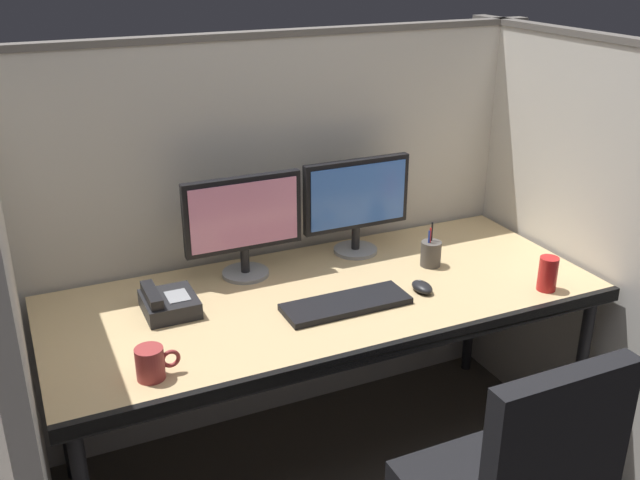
{
  "coord_description": "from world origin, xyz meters",
  "views": [
    {
      "loc": [
        -0.94,
        -1.71,
        1.87
      ],
      "look_at": [
        0.0,
        0.35,
        0.92
      ],
      "focal_mm": 40.38,
      "sensor_mm": 36.0,
      "label": 1
    }
  ],
  "objects_px": {
    "keyboard_main": "(346,304)",
    "soda_can": "(548,274)",
    "monitor_left": "(243,220)",
    "pen_cup": "(431,253)",
    "monitor_right": "(357,200)",
    "desk_phone": "(168,303)",
    "coffee_mug": "(151,363)",
    "desk": "(327,307)",
    "computer_mouse": "(422,287)"
  },
  "relations": [
    {
      "from": "keyboard_main",
      "to": "pen_cup",
      "type": "relative_size",
      "value": 2.56
    },
    {
      "from": "coffee_mug",
      "to": "desk",
      "type": "bearing_deg",
      "value": 21.28
    },
    {
      "from": "computer_mouse",
      "to": "pen_cup",
      "type": "xyz_separation_m",
      "value": [
        0.14,
        0.17,
        0.03
      ]
    },
    {
      "from": "monitor_right",
      "to": "pen_cup",
      "type": "xyz_separation_m",
      "value": [
        0.2,
        -0.23,
        -0.17
      ]
    },
    {
      "from": "computer_mouse",
      "to": "monitor_right",
      "type": "bearing_deg",
      "value": 97.54
    },
    {
      "from": "pen_cup",
      "to": "coffee_mug",
      "type": "height_order",
      "value": "pen_cup"
    },
    {
      "from": "monitor_left",
      "to": "coffee_mug",
      "type": "bearing_deg",
      "value": -131.11
    },
    {
      "from": "desk",
      "to": "monitor_left",
      "type": "height_order",
      "value": "monitor_left"
    },
    {
      "from": "keyboard_main",
      "to": "soda_can",
      "type": "relative_size",
      "value": 3.52
    },
    {
      "from": "monitor_left",
      "to": "coffee_mug",
      "type": "xyz_separation_m",
      "value": [
        -0.46,
        -0.52,
        -0.17
      ]
    },
    {
      "from": "computer_mouse",
      "to": "desk",
      "type": "bearing_deg",
      "value": 159.59
    },
    {
      "from": "soda_can",
      "to": "coffee_mug",
      "type": "distance_m",
      "value": 1.37
    },
    {
      "from": "monitor_right",
      "to": "monitor_left",
      "type": "bearing_deg",
      "value": -177.38
    },
    {
      "from": "pen_cup",
      "to": "coffee_mug",
      "type": "relative_size",
      "value": 1.33
    },
    {
      "from": "soda_can",
      "to": "desk_phone",
      "type": "bearing_deg",
      "value": 162.73
    },
    {
      "from": "monitor_left",
      "to": "coffee_mug",
      "type": "height_order",
      "value": "monitor_left"
    },
    {
      "from": "monitor_right",
      "to": "soda_can",
      "type": "bearing_deg",
      "value": -51.34
    },
    {
      "from": "desk",
      "to": "pen_cup",
      "type": "relative_size",
      "value": 11.33
    },
    {
      "from": "computer_mouse",
      "to": "coffee_mug",
      "type": "distance_m",
      "value": 0.98
    },
    {
      "from": "monitor_left",
      "to": "monitor_right",
      "type": "bearing_deg",
      "value": 2.62
    },
    {
      "from": "monitor_left",
      "to": "pen_cup",
      "type": "distance_m",
      "value": 0.71
    },
    {
      "from": "monitor_left",
      "to": "computer_mouse",
      "type": "distance_m",
      "value": 0.67
    },
    {
      "from": "desk",
      "to": "desk_phone",
      "type": "distance_m",
      "value": 0.54
    },
    {
      "from": "coffee_mug",
      "to": "monitor_right",
      "type": "bearing_deg",
      "value": 30.65
    },
    {
      "from": "keyboard_main",
      "to": "soda_can",
      "type": "bearing_deg",
      "value": -14.25
    },
    {
      "from": "desk",
      "to": "soda_can",
      "type": "distance_m",
      "value": 0.77
    },
    {
      "from": "desk_phone",
      "to": "pen_cup",
      "type": "height_order",
      "value": "pen_cup"
    },
    {
      "from": "soda_can",
      "to": "monitor_left",
      "type": "bearing_deg",
      "value": 149.12
    },
    {
      "from": "keyboard_main",
      "to": "soda_can",
      "type": "height_order",
      "value": "soda_can"
    },
    {
      "from": "pen_cup",
      "to": "monitor_left",
      "type": "bearing_deg",
      "value": 162.52
    },
    {
      "from": "pen_cup",
      "to": "coffee_mug",
      "type": "xyz_separation_m",
      "value": [
        -1.11,
        -0.31,
        -0.0
      ]
    },
    {
      "from": "desk",
      "to": "computer_mouse",
      "type": "bearing_deg",
      "value": -20.41
    },
    {
      "from": "soda_can",
      "to": "coffee_mug",
      "type": "xyz_separation_m",
      "value": [
        -1.37,
        0.03,
        -0.01
      ]
    },
    {
      "from": "monitor_right",
      "to": "desk_phone",
      "type": "bearing_deg",
      "value": -166.84
    },
    {
      "from": "keyboard_main",
      "to": "monitor_right",
      "type": "bearing_deg",
      "value": 58.8
    },
    {
      "from": "keyboard_main",
      "to": "pen_cup",
      "type": "height_order",
      "value": "pen_cup"
    },
    {
      "from": "desk",
      "to": "soda_can",
      "type": "relative_size",
      "value": 15.57
    },
    {
      "from": "keyboard_main",
      "to": "desk",
      "type": "bearing_deg",
      "value": 99.4
    },
    {
      "from": "desk",
      "to": "soda_can",
      "type": "bearing_deg",
      "value": -21.71
    },
    {
      "from": "keyboard_main",
      "to": "soda_can",
      "type": "xyz_separation_m",
      "value": [
        0.69,
        -0.18,
        0.05
      ]
    },
    {
      "from": "monitor_left",
      "to": "desk",
      "type": "bearing_deg",
      "value": -52.19
    },
    {
      "from": "monitor_right",
      "to": "pen_cup",
      "type": "distance_m",
      "value": 0.34
    },
    {
      "from": "monitor_left",
      "to": "desk_phone",
      "type": "distance_m",
      "value": 0.41
    },
    {
      "from": "keyboard_main",
      "to": "desk_phone",
      "type": "bearing_deg",
      "value": 159.05
    },
    {
      "from": "monitor_left",
      "to": "desk_phone",
      "type": "bearing_deg",
      "value": -153.37
    },
    {
      "from": "keyboard_main",
      "to": "desk_phone",
      "type": "xyz_separation_m",
      "value": [
        -0.55,
        0.21,
        0.02
      ]
    },
    {
      "from": "monitor_right",
      "to": "computer_mouse",
      "type": "bearing_deg",
      "value": -82.46
    },
    {
      "from": "monitor_left",
      "to": "computer_mouse",
      "type": "height_order",
      "value": "monitor_left"
    },
    {
      "from": "keyboard_main",
      "to": "coffee_mug",
      "type": "relative_size",
      "value": 3.41
    },
    {
      "from": "monitor_right",
      "to": "computer_mouse",
      "type": "distance_m",
      "value": 0.45
    }
  ]
}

